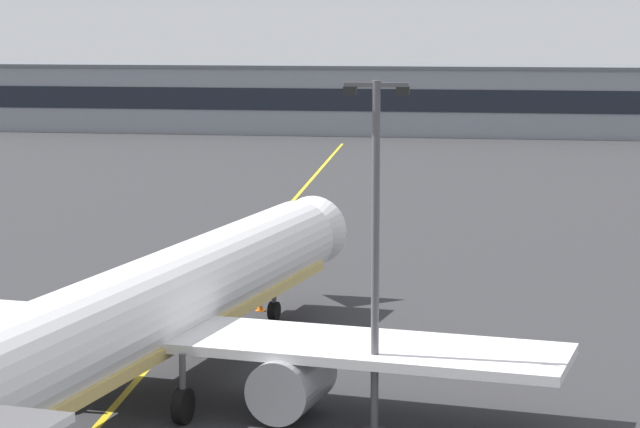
# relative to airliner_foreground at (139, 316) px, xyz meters

# --- Properties ---
(taxiway_centreline) EXTENTS (12.06, 179.63, 0.01)m
(taxiway_centreline) POSITION_rel_airliner_foreground_xyz_m (-1.95, 16.43, -3.37)
(taxiway_centreline) COLOR yellow
(taxiway_centreline) RESTS_ON ground
(airliner_foreground) EXTENTS (32.36, 41.40, 11.65)m
(airliner_foreground) POSITION_rel_airliner_foreground_xyz_m (0.00, 0.00, 0.00)
(airliner_foreground) COLOR white
(airliner_foreground) RESTS_ON ground
(apron_lamp_post) EXTENTS (2.24, 0.90, 12.37)m
(apron_lamp_post) POSITION_rel_airliner_foreground_xyz_m (9.20, -2.12, 3.12)
(apron_lamp_post) COLOR #515156
(apron_lamp_post) RESTS_ON ground
(safety_cone_by_nose_gear) EXTENTS (0.44, 0.44, 0.55)m
(safety_cone_by_nose_gear) POSITION_rel_airliner_foreground_xyz_m (1.20, 16.30, -3.11)
(safety_cone_by_nose_gear) COLOR orange
(safety_cone_by_nose_gear) RESTS_ON ground
(terminal_building) EXTENTS (126.79, 12.40, 8.84)m
(terminal_building) POSITION_rel_airliner_foreground_xyz_m (0.42, 121.66, 1.06)
(terminal_building) COLOR gray
(terminal_building) RESTS_ON ground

